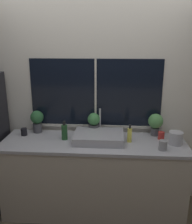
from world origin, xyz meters
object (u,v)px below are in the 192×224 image
potted_plant_right (156,123)px  kettle (176,138)px  sink (99,137)px  bottle_tall (64,132)px  potted_plant_center (94,123)px  mug_black (24,132)px  mug_red (161,136)px  potted_plant_left (37,120)px  soap_bottle (130,135)px  mug_grey (163,145)px

potted_plant_right → kettle: bearing=-53.0°
sink → potted_plant_right: sink is taller
bottle_tall → kettle: size_ratio=1.41×
potted_plant_center → potted_plant_right: bearing=0.0°
potted_plant_center → kettle: bearing=-15.0°
mug_black → mug_red: bearing=-0.3°
potted_plant_left → mug_black: 0.21m
potted_plant_right → mug_red: 0.18m
mug_black → mug_red: (1.63, -0.01, 0.00)m
potted_plant_center → kettle: 0.97m
soap_bottle → potted_plant_left: bearing=168.7°
potted_plant_right → mug_black: size_ratio=3.10×
mug_red → mug_black: bearing=179.7°
sink → soap_bottle: sink is taller
soap_bottle → bottle_tall: size_ratio=0.93×
sink → potted_plant_center: bearing=109.2°
sink → mug_black: (-0.91, 0.10, -0.00)m
mug_grey → mug_black: bearing=169.3°
sink → kettle: sink is taller
mug_black → kettle: size_ratio=0.55×
potted_plant_left → mug_black: (-0.13, -0.11, -0.12)m
soap_bottle → mug_black: soap_bottle is taller
soap_bottle → kettle: 0.51m
sink → kettle: 0.86m
bottle_tall → sink: bearing=-1.3°
potted_plant_left → mug_red: potted_plant_left is taller
potted_plant_left → sink: bearing=-15.3°
potted_plant_right → bottle_tall: (-1.07, -0.20, -0.07)m
potted_plant_left → potted_plant_center: bearing=-0.0°
soap_bottle → bottle_tall: bottle_tall is taller
mug_red → mug_grey: bearing=-96.4°
potted_plant_left → soap_bottle: potted_plant_left is taller
potted_plant_left → potted_plant_center: 0.70m
sink → soap_bottle: size_ratio=2.72×
potted_plant_right → soap_bottle: 0.40m
sink → kettle: (0.86, -0.04, 0.03)m
potted_plant_left → kettle: bearing=-8.7°
sink → mug_red: 0.73m
bottle_tall → mug_grey: bottle_tall is taller
potted_plant_right → mug_grey: 0.43m
soap_bottle → sink: bearing=177.9°
potted_plant_right → soap_bottle: bearing=-144.7°
soap_bottle → potted_plant_center: bearing=151.9°
potted_plant_right → mug_red: potted_plant_right is taller
mug_grey → mug_red: bearing=83.6°
potted_plant_center → mug_black: bearing=-172.3°
kettle → mug_black: bearing=175.6°
bottle_tall → potted_plant_left: bearing=151.8°
soap_bottle → mug_red: size_ratio=2.32×
potted_plant_center → mug_grey: size_ratio=2.53×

